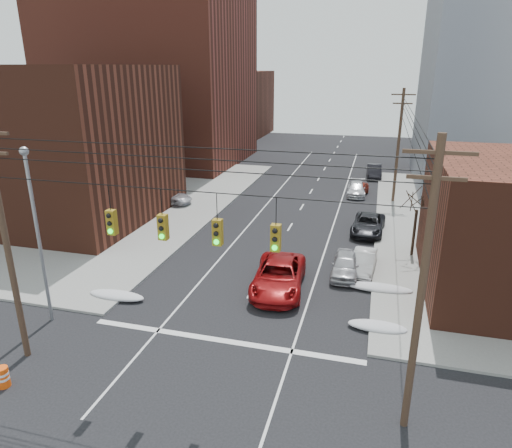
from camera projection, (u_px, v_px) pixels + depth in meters
The scene contains 27 objects.
ground at pixel (165, 438), 16.70m from camera, with size 160.00×160.00×0.00m, color black.
sidewalk_nw at pixel (43, 195), 47.94m from camera, with size 40.00×40.00×0.15m, color gray.
building_brick_tall at pixel (152, 50), 61.46m from camera, with size 24.00×20.00×30.00m, color maroon.
building_brick_near at pixel (41, 143), 40.04m from camera, with size 20.00×16.00×13.00m, color #4C2316.
building_brick_far at pixel (209, 103), 88.62m from camera, with size 22.00×18.00×12.00m, color #4C2316.
building_glass at pixel (499, 79), 71.05m from camera, with size 20.00×18.00×22.00m, color gray.
utility_pole_left at pixel (6, 241), 19.63m from camera, with size 2.20×0.28×11.00m.
utility_pole_right at pixel (422, 288), 15.45m from camera, with size 2.20×0.28×11.00m.
utility_pole_far at pixel (398, 144), 43.73m from camera, with size 2.20×0.28×11.00m.
traffic_signals at pixel (189, 228), 17.04m from camera, with size 17.00×0.42×2.02m.
street_light at pixel (36, 222), 22.69m from camera, with size 0.44×0.44×9.32m.
bare_tree at pixel (415, 226), 31.83m from camera, with size 2.09×2.20×4.93m.
snow_nw at pixel (117, 295), 26.66m from camera, with size 3.50×1.08×0.42m, color silver.
snow_ne at pixel (377, 326), 23.48m from camera, with size 3.00×1.08×0.42m, color silver.
snow_east_far at pixel (379, 288), 27.59m from camera, with size 4.00×1.08×0.42m, color silver.
red_pickup at pixel (279, 276), 27.56m from camera, with size 2.93×6.34×1.76m, color maroon.
parked_car_a at pixel (345, 265), 29.52m from camera, with size 1.72×4.28×1.46m, color #AEAEB3.
parked_car_b at pixel (364, 262), 30.13m from camera, with size 1.41×4.04×1.33m, color silver.
parked_car_c at pixel (368, 224), 37.02m from camera, with size 2.44×5.28×1.47m, color black.
parked_car_d at pixel (356, 189), 47.93m from camera, with size 1.88×4.62×1.34m, color silver.
parked_car_e at pixel (359, 189), 47.92m from camera, with size 1.57×3.89×1.33m, color maroon.
parked_car_f at pixel (374, 171), 55.52m from camera, with size 1.65×4.74×1.56m, color black.
lot_car_a at pixel (127, 204), 42.29m from camera, with size 1.35×3.86×1.27m, color white.
lot_car_b at pixel (168, 197), 44.47m from camera, with size 2.13×4.63×1.29m, color silver.
lot_car_c at pixel (123, 202), 43.09m from camera, with size 1.76×4.32×1.25m, color black.
lot_car_d at pixel (126, 200), 43.32m from camera, with size 1.64×4.07×1.39m, color silver.
construction_barrel at pixel (3, 377), 19.27m from camera, with size 0.67×0.67×0.92m.
Camera 1 is at (6.67, -11.87, 12.90)m, focal length 32.00 mm.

